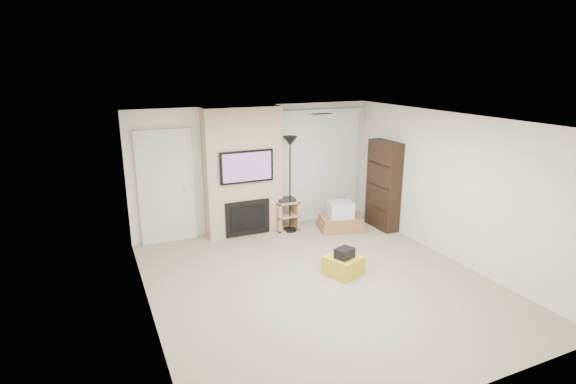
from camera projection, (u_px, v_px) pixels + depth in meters
name	position (u px, v px, depth m)	size (l,w,h in m)	color
floor	(320.00, 283.00, 6.95)	(5.00, 5.50, 0.00)	tan
ceiling	(323.00, 121.00, 6.27)	(5.00, 5.50, 0.00)	white
wall_back	(256.00, 168.00, 9.02)	(5.00, 2.50, 0.00)	silver
wall_front	(461.00, 287.00, 4.20)	(5.00, 2.50, 0.00)	silver
wall_left	(146.00, 231.00, 5.62)	(5.50, 2.50, 0.00)	silver
wall_right	(452.00, 187.00, 7.60)	(5.50, 2.50, 0.00)	silver
hvac_vent	(321.00, 114.00, 7.13)	(0.35, 0.18, 0.01)	silver
ottoman	(343.00, 265.00, 7.21)	(0.50, 0.50, 0.30)	gold
black_bag	(345.00, 253.00, 7.10)	(0.28, 0.22, 0.16)	black
fireplace_wall	(243.00, 173.00, 8.70)	(1.50, 0.47, 2.50)	tan
entry_door	(166.00, 188.00, 8.33)	(1.02, 0.11, 2.14)	silver
vertical_blinds	(319.00, 161.00, 9.52)	(1.98, 0.10, 2.37)	silver
floor_lamp	(290.00, 157.00, 8.72)	(0.29, 0.29, 1.93)	black
av_stand	(286.00, 213.00, 9.13)	(0.45, 0.38, 0.66)	tan
box_stack	(340.00, 219.00, 9.16)	(1.01, 0.86, 0.58)	#9E6C3E
bookshelf	(384.00, 185.00, 9.09)	(0.30, 0.80, 1.80)	black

